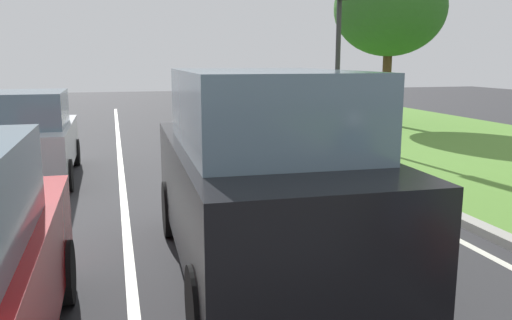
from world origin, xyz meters
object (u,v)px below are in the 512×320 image
car_hatchback_far (28,137)px  traffic_light_near_right (341,20)px  tree_roadside_far (390,9)px  car_suv_ahead (262,173)px

car_hatchback_far → traffic_light_near_right: (7.91, 2.92, 2.59)m
car_hatchback_far → tree_roadside_far: (11.21, 6.16, 3.25)m
car_hatchback_far → car_suv_ahead: bearing=-61.2°
car_suv_ahead → traffic_light_near_right: size_ratio=0.88×
car_suv_ahead → car_hatchback_far: size_ratio=1.23×
traffic_light_near_right → tree_roadside_far: tree_roadside_far is taller
car_hatchback_far → tree_roadside_far: bearing=28.4°
car_hatchback_far → tree_roadside_far: tree_roadside_far is taller
car_suv_ahead → traffic_light_near_right: (4.72, 8.65, 2.31)m
tree_roadside_far → traffic_light_near_right: bearing=-135.5°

